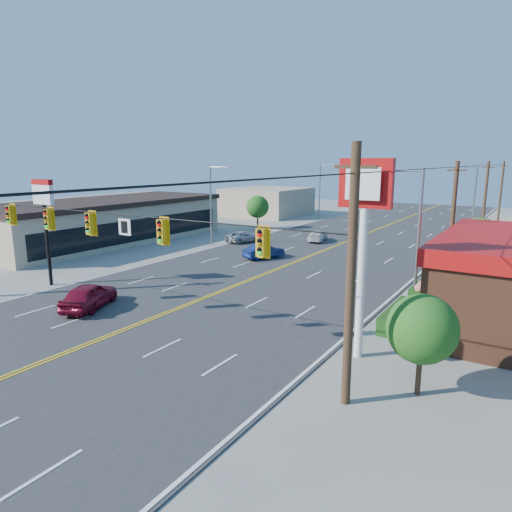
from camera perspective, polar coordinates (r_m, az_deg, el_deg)
The scene contains 21 objects.
ground at distance 23.79m, azimuth -17.30°, elevation -9.40°, with size 160.00×160.00×0.00m, color gray.
road at distance 39.13m, azimuth 5.43°, elevation -0.59°, with size 20.00×120.00×0.06m, color #2D2D30.
signal_span at distance 22.63m, azimuth -18.25°, elevation 2.30°, with size 24.32×0.34×9.00m.
kfc_pylon at distance 19.32m, azimuth 13.38°, elevation 4.52°, with size 2.20×0.36×8.50m.
strip_mall at distance 51.06m, azimuth -18.27°, elevation 4.30°, with size 10.40×26.40×4.40m.
pizza_hut_sign at distance 33.68m, azimuth -24.94°, elevation 5.24°, with size 1.90×0.30×6.85m.
streetlight_se at distance 29.12m, azimuth 19.34°, elevation 3.49°, with size 2.55×0.25×8.00m.
streetlight_ne at distance 52.68m, azimuth 25.39°, elevation 6.45°, with size 2.55×0.25×8.00m.
streetlight_sw at distance 45.88m, azimuth -5.48°, elevation 6.90°, with size 2.55×0.25×8.00m.
streetlight_nw at distance 68.27m, azimuth 8.12°, elevation 8.42°, with size 2.55×0.25×8.00m.
utility_pole_near at distance 32.80m, azimuth 23.30°, elevation 3.50°, with size 0.28×0.28×8.40m, color #47301E.
utility_pole_mid at distance 50.57m, azimuth 26.65°, elevation 5.80°, with size 0.28×0.28×8.40m, color #47301E.
utility_pole_far at distance 68.46m, azimuth 28.26°, elevation 6.89°, with size 0.28×0.28×8.40m, color #47301E.
tree_kfc_rear at distance 36.74m, azimuth 26.16°, elevation 2.05°, with size 2.94×2.94×4.41m.
tree_kfc_front at distance 17.47m, azimuth 20.05°, elevation -8.58°, with size 2.52×2.52×3.78m.
tree_west at distance 57.11m, azimuth 0.20°, elevation 6.17°, with size 2.80×2.80×4.20m.
bld_west_far at distance 72.70m, azimuth 1.40°, elevation 6.82°, with size 11.00×12.00×4.20m, color tan.
car_magenta at distance 28.01m, azimuth -20.15°, elevation -4.78°, with size 1.75×4.36×1.49m, color maroon.
car_blue at distance 39.71m, azimuth 1.00°, elevation 0.51°, with size 1.31×3.76×1.24m, color navy.
car_white at distance 48.70m, azimuth 7.67°, elevation 2.46°, with size 1.62×3.97×1.15m, color silver.
car_silver at distance 47.83m, azimuth -1.58°, elevation 2.37°, with size 1.87×4.07×1.13m, color #B2B2B7.
Camera 1 is at (17.20, -14.15, 8.38)m, focal length 32.00 mm.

